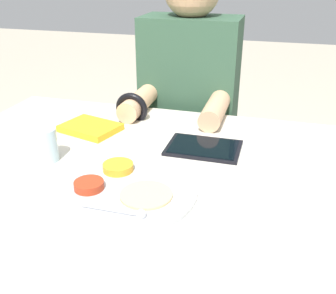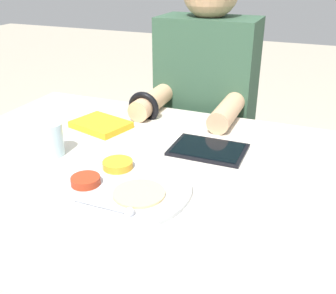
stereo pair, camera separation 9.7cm
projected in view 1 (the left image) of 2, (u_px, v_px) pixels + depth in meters
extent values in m
cube|color=beige|center=(138.00, 278.00, 1.15)|extent=(1.17, 0.90, 0.73)
cylinder|color=#B7BABF|center=(124.00, 190.00, 0.89)|extent=(0.33, 0.33, 0.01)
cylinder|color=gold|center=(118.00, 167.00, 0.96)|extent=(0.08, 0.08, 0.02)
cylinder|color=#A83319|center=(89.00, 185.00, 0.89)|extent=(0.07, 0.07, 0.02)
cylinder|color=#DBBC7F|center=(146.00, 195.00, 0.86)|extent=(0.12, 0.12, 0.01)
cylinder|color=#B7BABF|center=(111.00, 209.00, 0.81)|extent=(0.13, 0.01, 0.01)
sphere|color=#B7BABF|center=(141.00, 214.00, 0.79)|extent=(0.02, 0.02, 0.02)
cube|color=silver|center=(91.00, 129.00, 1.22)|extent=(0.19, 0.16, 0.01)
cube|color=gold|center=(90.00, 128.00, 1.21)|extent=(0.19, 0.17, 0.02)
cube|color=black|center=(204.00, 148.00, 1.10)|extent=(0.20, 0.15, 0.01)
cube|color=black|center=(204.00, 146.00, 1.09)|extent=(0.18, 0.13, 0.00)
cube|color=black|center=(187.00, 208.00, 1.73)|extent=(0.32, 0.22, 0.44)
cube|color=#2D4C38|center=(190.00, 96.00, 1.51)|extent=(0.36, 0.20, 0.59)
cylinder|color=tan|center=(139.00, 102.00, 1.36)|extent=(0.07, 0.24, 0.07)
cylinder|color=tan|center=(215.00, 109.00, 1.29)|extent=(0.07, 0.24, 0.07)
torus|color=black|center=(132.00, 109.00, 1.29)|extent=(0.11, 0.02, 0.11)
cylinder|color=silver|center=(45.00, 145.00, 1.02)|extent=(0.06, 0.06, 0.09)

